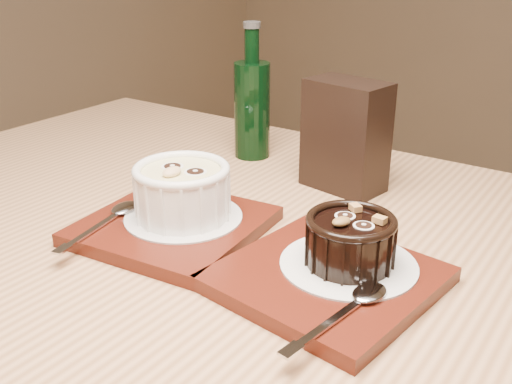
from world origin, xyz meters
The scene contains 11 objects.
table centered at (-0.02, 0.12, 0.66)m, with size 1.25×0.88×0.75m.
tray_left centered at (-0.13, 0.11, 0.76)m, with size 0.18×0.18×0.01m, color #53190D.
doily_left centered at (-0.12, 0.12, 0.77)m, with size 0.13×0.13×0.00m, color silver.
ramekin_white centered at (-0.12, 0.12, 0.80)m, with size 0.11×0.11×0.06m.
spoon_left centered at (-0.18, 0.06, 0.77)m, with size 0.03×0.13×0.01m, color silver, non-canonical shape.
tray_right centered at (0.06, 0.12, 0.76)m, with size 0.18×0.18×0.01m, color #53190D.
doily_right centered at (0.07, 0.14, 0.77)m, with size 0.13×0.13×0.00m, color silver.
ramekin_dark centered at (0.07, 0.14, 0.79)m, with size 0.08×0.08×0.05m.
spoon_right centered at (0.11, 0.07, 0.77)m, with size 0.03×0.13×0.01m, color silver, non-canonical shape.
condiment_stand centered at (-0.05, 0.34, 0.82)m, with size 0.10×0.06×0.14m, color black.
green_bottle centered at (-0.22, 0.36, 0.83)m, with size 0.05×0.05×0.19m.
Camera 1 is at (0.31, -0.30, 1.05)m, focal length 42.00 mm.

